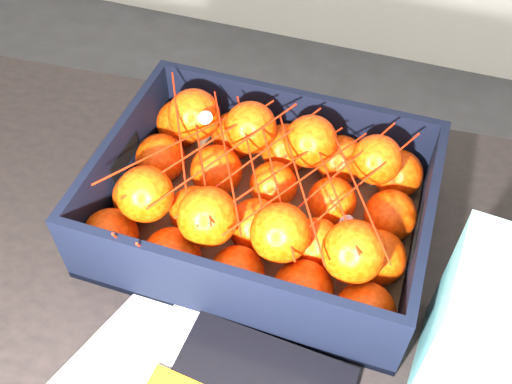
% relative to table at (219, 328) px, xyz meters
% --- Properties ---
extents(table, '(1.26, 0.89, 0.75)m').
position_rel_table_xyz_m(table, '(0.00, 0.00, 0.00)').
color(table, black).
rests_on(table, ground).
extents(produce_crate, '(0.44, 0.33, 0.13)m').
position_rel_table_xyz_m(produce_crate, '(0.03, 0.13, 0.14)').
color(produce_crate, brown).
rests_on(produce_crate, table).
extents(clementine_heap, '(0.42, 0.32, 0.14)m').
position_rel_table_xyz_m(clementine_heap, '(0.02, 0.13, 0.17)').
color(clementine_heap, '#EF3505').
rests_on(clementine_heap, produce_crate).
extents(mesh_net, '(0.37, 0.30, 0.10)m').
position_rel_table_xyz_m(mesh_net, '(0.02, 0.12, 0.23)').
color(mesh_net, red).
rests_on(mesh_net, clementine_heap).
extents(retail_carton, '(0.10, 0.15, 0.21)m').
position_rel_table_xyz_m(retail_carton, '(0.31, -0.00, 0.20)').
color(retail_carton, white).
rests_on(retail_carton, table).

